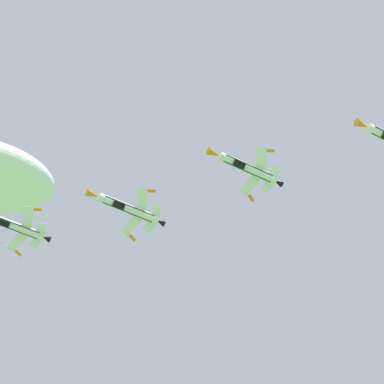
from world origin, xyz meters
The scene contains 3 objects.
fighter_jet_left_wing centered at (-13.31, 101.24, 109.28)m, with size 15.70×8.80×5.89m.
fighter_jet_right_wing centered at (7.05, 88.10, 105.66)m, with size 15.70×8.26×6.65m.
fighter_jet_left_outer centered at (26.78, 76.52, 109.48)m, with size 15.70×8.28×6.62m.
Camera 1 is at (-4.04, -7.22, 1.80)m, focal length 71.57 mm.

